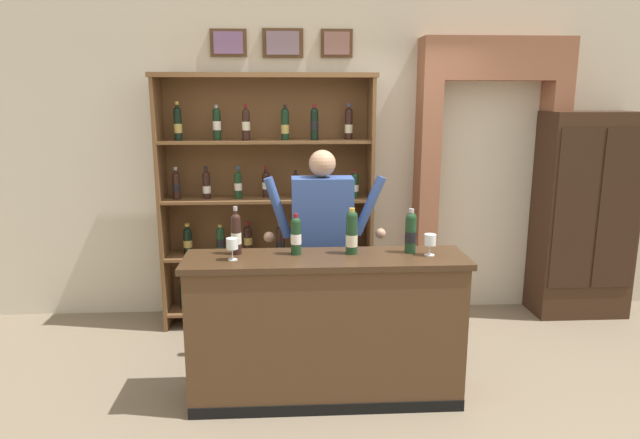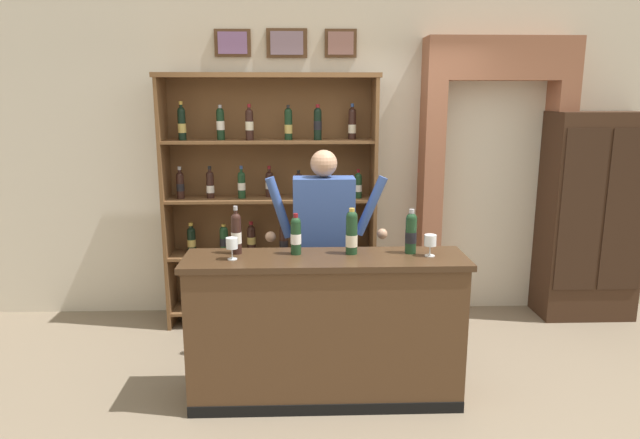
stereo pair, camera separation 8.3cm
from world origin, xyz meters
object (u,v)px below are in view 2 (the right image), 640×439
object	(u,v)px
side_cabinet	(590,216)
tasting_bottle_bianco	(352,232)
wine_glass_spare	(232,244)
tasting_bottle_brunello	(296,235)
tasting_bottle_grappa	(411,232)
tasting_counter	(325,329)
shopkeeper	(324,232)
tasting_bottle_rosso	(236,233)
wine_shelf	(271,197)
wine_glass_left	(430,241)

from	to	relation	value
side_cabinet	tasting_bottle_bianco	world-z (taller)	side_cabinet
wine_glass_spare	tasting_bottle_bianco	bearing A→B (deg)	7.83
tasting_bottle_brunello	tasting_bottle_grappa	bearing A→B (deg)	-0.07
tasting_bottle_bianco	tasting_counter	bearing A→B (deg)	-159.15
tasting_bottle_brunello	tasting_bottle_bianco	size ratio (longest dim) A/B	0.89
wine_glass_spare	tasting_bottle_brunello	bearing A→B (deg)	15.20
side_cabinet	tasting_bottle_brunello	size ratio (longest dim) A/B	6.90
side_cabinet	wine_glass_spare	size ratio (longest dim) A/B	13.25
tasting_bottle_grappa	wine_glass_spare	distance (m)	1.19
shopkeeper	tasting_bottle_rosso	size ratio (longest dim) A/B	5.13
wine_shelf	tasting_bottle_grappa	bearing A→B (deg)	-53.12
wine_glass_spare	wine_glass_left	world-z (taller)	same
side_cabinet	shopkeeper	bearing A→B (deg)	-160.76
shopkeeper	wine_glass_left	size ratio (longest dim) A/B	11.53
shopkeeper	tasting_counter	bearing A→B (deg)	-91.28
side_cabinet	wine_glass_spare	distance (m)	3.47
tasting_bottle_brunello	wine_glass_left	bearing A→B (deg)	-4.99
tasting_bottle_brunello	tasting_bottle_rosso	bearing A→B (deg)	175.60
shopkeeper	tasting_bottle_bianco	xyz separation A→B (m)	(0.17, -0.51, 0.12)
tasting_bottle_rosso	wine_glass_left	distance (m)	1.29
tasting_counter	wine_glass_left	size ratio (longest dim) A/B	12.96
shopkeeper	tasting_bottle_bianco	world-z (taller)	shopkeeper
tasting_bottle_grappa	tasting_counter	bearing A→B (deg)	-172.90
side_cabinet	tasting_bottle_brunello	world-z (taller)	side_cabinet
tasting_bottle_bianco	wine_glass_spare	distance (m)	0.80
wine_glass_left	tasting_bottle_brunello	bearing A→B (deg)	175.01
tasting_bottle_rosso	tasting_bottle_bianco	distance (m)	0.77
tasting_bottle_rosso	tasting_bottle_grappa	world-z (taller)	tasting_bottle_rosso
tasting_bottle_rosso	tasting_bottle_bianco	world-z (taller)	tasting_bottle_rosso
tasting_bottle_brunello	tasting_bottle_grappa	xyz separation A→B (m)	(0.77, -0.00, 0.01)
shopkeeper	tasting_bottle_grappa	xyz separation A→B (m)	(0.56, -0.51, 0.12)
tasting_bottle_grappa	shopkeeper	bearing A→B (deg)	138.01
tasting_bottle_grappa	side_cabinet	bearing A→B (deg)	35.39
wine_shelf	tasting_bottle_grappa	world-z (taller)	wine_shelf
wine_glass_spare	wine_shelf	bearing A→B (deg)	83.07
tasting_counter	wine_shelf	bearing A→B (deg)	106.92
side_cabinet	wine_glass_left	world-z (taller)	side_cabinet
tasting_bottle_rosso	tasting_bottle_bianco	bearing A→B (deg)	-2.53
tasting_bottle_brunello	wine_glass_spare	world-z (taller)	tasting_bottle_brunello
tasting_bottle_rosso	tasting_bottle_brunello	bearing A→B (deg)	-4.40
shopkeeper	tasting_bottle_bianco	distance (m)	0.55
shopkeeper	tasting_bottle_brunello	world-z (taller)	shopkeeper
tasting_bottle_rosso	tasting_bottle_bianco	size ratio (longest dim) A/B	1.04
tasting_counter	shopkeeper	size ratio (longest dim) A/B	1.12
side_cabinet	tasting_bottle_grappa	distance (m)	2.39
shopkeeper	wine_glass_spare	world-z (taller)	shopkeeper
tasting_bottle_bianco	wine_glass_left	world-z (taller)	tasting_bottle_bianco
wine_glass_spare	wine_glass_left	distance (m)	1.30
side_cabinet	tasting_counter	bearing A→B (deg)	-150.03
tasting_bottle_grappa	wine_glass_spare	xyz separation A→B (m)	(-1.18, -0.11, -0.04)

